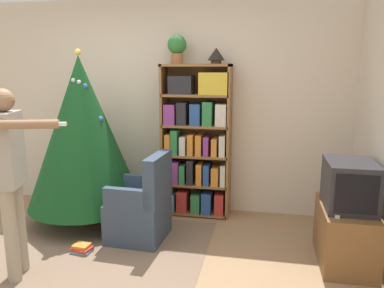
{
  "coord_description": "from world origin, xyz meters",
  "views": [
    {
      "loc": [
        1.38,
        -2.62,
        1.76
      ],
      "look_at": [
        0.7,
        0.85,
        1.05
      ],
      "focal_mm": 35.0,
      "sensor_mm": 36.0,
      "label": 1
    }
  ],
  "objects_px": {
    "television": "(350,185)",
    "table_lamp": "(216,55)",
    "armchair": "(142,210)",
    "potted_plant": "(177,47)",
    "christmas_tree": "(82,132)",
    "bookshelf": "(197,143)",
    "standing_person": "(10,169)"
  },
  "relations": [
    {
      "from": "bookshelf",
      "to": "table_lamp",
      "type": "distance_m",
      "value": 1.05
    },
    {
      "from": "television",
      "to": "christmas_tree",
      "type": "distance_m",
      "value": 2.83
    },
    {
      "from": "television",
      "to": "standing_person",
      "type": "relative_size",
      "value": 0.34
    },
    {
      "from": "television",
      "to": "christmas_tree",
      "type": "bearing_deg",
      "value": 171.24
    },
    {
      "from": "bookshelf",
      "to": "armchair",
      "type": "height_order",
      "value": "bookshelf"
    },
    {
      "from": "television",
      "to": "table_lamp",
      "type": "distance_m",
      "value": 2.0
    },
    {
      "from": "armchair",
      "to": "potted_plant",
      "type": "distance_m",
      "value": 1.88
    },
    {
      "from": "television",
      "to": "potted_plant",
      "type": "height_order",
      "value": "potted_plant"
    },
    {
      "from": "table_lamp",
      "to": "bookshelf",
      "type": "bearing_deg",
      "value": -177.12
    },
    {
      "from": "armchair",
      "to": "table_lamp",
      "type": "distance_m",
      "value": 1.91
    },
    {
      "from": "christmas_tree",
      "to": "armchair",
      "type": "height_order",
      "value": "christmas_tree"
    },
    {
      "from": "television",
      "to": "table_lamp",
      "type": "bearing_deg",
      "value": 145.38
    },
    {
      "from": "table_lamp",
      "to": "potted_plant",
      "type": "bearing_deg",
      "value": 180.0
    },
    {
      "from": "armchair",
      "to": "potted_plant",
      "type": "xyz_separation_m",
      "value": [
        0.2,
        0.81,
        1.69
      ]
    },
    {
      "from": "potted_plant",
      "to": "television",
      "type": "bearing_deg",
      "value": -27.23
    },
    {
      "from": "armchair",
      "to": "potted_plant",
      "type": "relative_size",
      "value": 2.8
    },
    {
      "from": "television",
      "to": "bookshelf",
      "type": "bearing_deg",
      "value": 149.69
    },
    {
      "from": "bookshelf",
      "to": "standing_person",
      "type": "height_order",
      "value": "bookshelf"
    },
    {
      "from": "table_lamp",
      "to": "christmas_tree",
      "type": "bearing_deg",
      "value": -161.1
    },
    {
      "from": "armchair",
      "to": "table_lamp",
      "type": "height_order",
      "value": "table_lamp"
    },
    {
      "from": "armchair",
      "to": "standing_person",
      "type": "xyz_separation_m",
      "value": [
        -0.81,
        -0.9,
        0.63
      ]
    },
    {
      "from": "christmas_tree",
      "to": "potted_plant",
      "type": "height_order",
      "value": "potted_plant"
    },
    {
      "from": "television",
      "to": "standing_person",
      "type": "bearing_deg",
      "value": -164.24
    },
    {
      "from": "bookshelf",
      "to": "table_lamp",
      "type": "height_order",
      "value": "table_lamp"
    },
    {
      "from": "bookshelf",
      "to": "standing_person",
      "type": "xyz_separation_m",
      "value": [
        -1.24,
        -1.7,
        0.06
      ]
    },
    {
      "from": "armchair",
      "to": "standing_person",
      "type": "bearing_deg",
      "value": -38.85
    },
    {
      "from": "bookshelf",
      "to": "potted_plant",
      "type": "xyz_separation_m",
      "value": [
        -0.23,
        0.01,
        1.11
      ]
    },
    {
      "from": "potted_plant",
      "to": "christmas_tree",
      "type": "bearing_deg",
      "value": -153.39
    },
    {
      "from": "bookshelf",
      "to": "armchair",
      "type": "distance_m",
      "value": 1.07
    },
    {
      "from": "bookshelf",
      "to": "armchair",
      "type": "bearing_deg",
      "value": -118.39
    },
    {
      "from": "standing_person",
      "to": "table_lamp",
      "type": "distance_m",
      "value": 2.45
    },
    {
      "from": "christmas_tree",
      "to": "standing_person",
      "type": "bearing_deg",
      "value": -91.0
    }
  ]
}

